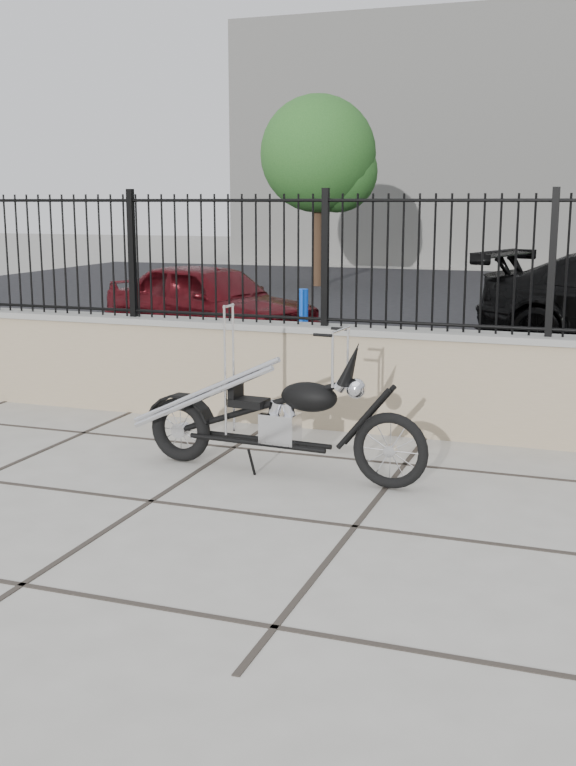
# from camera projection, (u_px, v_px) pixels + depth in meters

# --- Properties ---
(ground_plane) EXTENTS (90.00, 90.00, 0.00)m
(ground_plane) POSITION_uv_depth(u_px,v_px,m) (355.00, 527.00, 5.86)
(ground_plane) COLOR #99968E
(ground_plane) RESTS_ON ground
(parking_lot) EXTENTS (30.00, 30.00, 0.00)m
(parking_lot) POSITION_uv_depth(u_px,v_px,m) (527.00, 311.00, 17.39)
(parking_lot) COLOR black
(parking_lot) RESTS_ON ground
(retaining_wall) EXTENTS (14.00, 0.36, 0.96)m
(retaining_wall) POSITION_uv_depth(u_px,v_px,m) (430.00, 383.00, 8.07)
(retaining_wall) COLOR gray
(retaining_wall) RESTS_ON ground_plane
(iron_fence) EXTENTS (14.00, 0.08, 1.20)m
(iron_fence) POSITION_uv_depth(u_px,v_px,m) (434.00, 263.00, 7.85)
(iron_fence) COLOR black
(iron_fence) RESTS_ON retaining_wall
(background_building) EXTENTS (22.00, 6.00, 8.00)m
(background_building) POSITION_uv_depth(u_px,v_px,m) (572.00, 142.00, 29.51)
(background_building) COLOR beige
(background_building) RESTS_ON ground_plane
(chopper_motorcycle) EXTENTS (2.25, 0.55, 1.33)m
(chopper_motorcycle) POSITION_uv_depth(u_px,v_px,m) (275.00, 390.00, 6.87)
(chopper_motorcycle) COLOR black
(chopper_motorcycle) RESTS_ON ground_plane
(car_red) EXTENTS (3.85, 2.59, 1.22)m
(car_red) POSITION_uv_depth(u_px,v_px,m) (210.00, 302.00, 13.36)
(car_red) COLOR #4A0A0F
(car_red) RESTS_ON parking_lot
(bollard_a) EXTENTS (0.14, 0.14, 1.08)m
(bollard_a) POSITION_uv_depth(u_px,v_px,m) (303.00, 335.00, 10.60)
(bollard_a) COLOR #0D2ACB
(bollard_a) RESTS_ON ground_plane
(tree_left) EXTENTS (2.84, 2.84, 4.79)m
(tree_left) POSITION_uv_depth(u_px,v_px,m) (318.00, 148.00, 21.88)
(tree_left) COLOR #382619
(tree_left) RESTS_ON ground_plane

